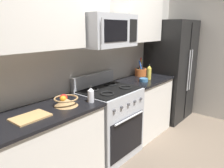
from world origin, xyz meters
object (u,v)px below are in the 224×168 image
(fruit_basket, at_px, (66,101))
(utensil_crock, at_px, (141,72))
(bottle_oil, at_px, (149,72))
(prep_bowl, at_px, (144,80))
(range_oven, at_px, (109,121))
(refrigerator, at_px, (170,70))
(cutting_board, at_px, (31,117))
(microwave, at_px, (107,31))
(bottle_vinegar, at_px, (91,95))

(fruit_basket, bearing_deg, utensil_crock, 6.40)
(bottle_oil, xyz_separation_m, prep_bowl, (-0.17, -0.02, -0.08))
(range_oven, height_order, refrigerator, refrigerator)
(utensil_crock, xyz_separation_m, cutting_board, (-2.13, -0.21, -0.06))
(bottle_oil, distance_m, prep_bowl, 0.19)
(microwave, xyz_separation_m, prep_bowl, (0.69, -0.12, -0.72))
(utensil_crock, relative_size, bottle_oil, 1.25)
(range_oven, distance_m, fruit_basket, 0.86)
(utensil_crock, height_order, cutting_board, utensil_crock)
(utensil_crock, relative_size, cutting_board, 0.94)
(range_oven, height_order, bottle_oil, bottle_oil)
(utensil_crock, bearing_deg, bottle_vinegar, -167.90)
(bottle_vinegar, bearing_deg, range_oven, 17.90)
(utensil_crock, relative_size, fruit_basket, 1.21)
(cutting_board, bearing_deg, microwave, 3.68)
(range_oven, xyz_separation_m, bottle_oil, (0.87, -0.08, 0.55))
(microwave, xyz_separation_m, utensil_crock, (1.00, 0.14, -0.68))
(utensil_crock, bearing_deg, refrigerator, -13.58)
(cutting_board, bearing_deg, bottle_oil, -0.90)
(range_oven, xyz_separation_m, cutting_board, (-1.12, -0.05, 0.44))
(utensil_crock, xyz_separation_m, fruit_basket, (-1.72, -0.19, -0.02))
(refrigerator, height_order, microwave, microwave)
(bottle_oil, bearing_deg, refrigerator, 3.87)
(cutting_board, relative_size, bottle_vinegar, 1.77)
(cutting_board, height_order, bottle_vinegar, bottle_vinegar)
(bottle_oil, bearing_deg, fruit_basket, 178.25)
(microwave, height_order, bottle_oil, microwave)
(fruit_basket, distance_m, bottle_vinegar, 0.27)
(bottle_vinegar, distance_m, bottle_oil, 1.34)
(prep_bowl, bearing_deg, bottle_oil, 4.98)
(bottle_vinegar, bearing_deg, cutting_board, 170.59)
(range_oven, relative_size, prep_bowl, 8.34)
(refrigerator, relative_size, fruit_basket, 7.32)
(refrigerator, xyz_separation_m, fruit_basket, (-2.47, -0.01, 0.05))
(refrigerator, xyz_separation_m, cutting_board, (-2.88, -0.03, 0.01))
(refrigerator, distance_m, prep_bowl, 1.07)
(utensil_crock, relative_size, bottle_vinegar, 1.67)
(fruit_basket, relative_size, bottle_vinegar, 1.38)
(fruit_basket, relative_size, cutting_board, 0.78)
(fruit_basket, height_order, prep_bowl, fruit_basket)
(microwave, distance_m, bottle_vinegar, 0.84)
(microwave, relative_size, fruit_basket, 3.00)
(cutting_board, bearing_deg, bottle_vinegar, -9.41)
(bottle_vinegar, xyz_separation_m, prep_bowl, (1.17, 0.06, -0.06))
(bottle_oil, bearing_deg, utensil_crock, 60.11)
(microwave, bearing_deg, bottle_vinegar, -159.29)
(cutting_board, bearing_deg, utensil_crock, 5.64)
(range_oven, xyz_separation_m, fruit_basket, (-0.71, -0.03, 0.49))
(fruit_basket, xyz_separation_m, prep_bowl, (1.41, -0.06, -0.02))
(fruit_basket, xyz_separation_m, cutting_board, (-0.41, -0.02, -0.04))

